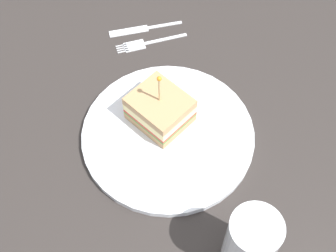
{
  "coord_description": "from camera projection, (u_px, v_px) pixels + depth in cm",
  "views": [
    {
      "loc": [
        37.33,
        -7.72,
        63.14
      ],
      "look_at": [
        0.0,
        0.0,
        3.11
      ],
      "focal_mm": 51.18,
      "sensor_mm": 36.0,
      "label": 1
    }
  ],
  "objects": [
    {
      "name": "ground_plane",
      "position": [
        168.0,
        140.0,
        0.75
      ],
      "size": [
        113.44,
        113.44,
        2.0
      ],
      "primitive_type": "cube",
      "color": "#2D2826"
    },
    {
      "name": "plate",
      "position": [
        168.0,
        135.0,
        0.73
      ],
      "size": [
        26.36,
        26.36,
        1.11
      ],
      "primitive_type": "cylinder",
      "color": "white",
      "rests_on": "ground_plane"
    },
    {
      "name": "sandwich_half_center",
      "position": [
        160.0,
        109.0,
        0.72
      ],
      "size": [
        11.1,
        10.84,
        10.32
      ],
      "color": "tan",
      "rests_on": "plate"
    },
    {
      "name": "drink_glass",
      "position": [
        249.0,
        245.0,
        0.59
      ],
      "size": [
        6.46,
        6.46,
        11.4
      ],
      "color": "gold",
      "rests_on": "ground_plane"
    },
    {
      "name": "fork",
      "position": [
        144.0,
        44.0,
        0.84
      ],
      "size": [
        2.48,
        12.79,
        0.35
      ],
      "color": "silver",
      "rests_on": "ground_plane"
    },
    {
      "name": "knife",
      "position": [
        141.0,
        29.0,
        0.86
      ],
      "size": [
        1.66,
        13.28,
        0.35
      ],
      "color": "silver",
      "rests_on": "ground_plane"
    }
  ]
}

